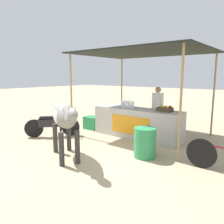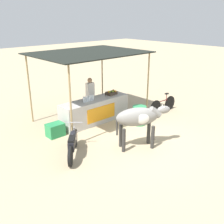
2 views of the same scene
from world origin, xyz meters
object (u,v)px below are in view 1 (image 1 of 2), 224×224
Objects in this scene: water_barrel at (145,143)px; motorcycle_parked at (53,124)px; vendor_behind_counter at (157,110)px; cooler_box at (92,123)px; stall_counter at (137,123)px; fruit_crate at (165,109)px; cow at (65,117)px.

water_barrel is 3.38m from motorcycle_parked.
vendor_behind_counter reaches higher than cooler_box.
vendor_behind_counter is 2.19× the size of water_barrel.
motorcycle_parked is (-3.37, -0.27, 0.05)m from water_barrel.
stall_counter is 1.95m from cooler_box.
stall_counter is at bearing -177.06° from fruit_crate.
cooler_box is 3.32m from water_barrel.
stall_counter is 1.11m from fruit_crate.
water_barrel is (1.13, -1.40, -0.10)m from stall_counter.
vendor_behind_counter reaches higher than cow.
vendor_behind_counter reaches higher than water_barrel.
fruit_crate reaches higher than motorcycle_parked.
water_barrel is at bearing -83.23° from fruit_crate.
vendor_behind_counter is at bearing 20.39° from cooler_box.
cooler_box is 3.14m from cow.
stall_counter is 6.82× the size of fruit_crate.
cow is at bearing -138.81° from water_barrel.
cow is at bearing -97.40° from stall_counter.
stall_counter reaches higher than water_barrel.
cow is (-1.48, -1.29, 0.66)m from water_barrel.
fruit_crate reaches higher than cooler_box.
motorcycle_parked is (-1.89, 1.02, -0.61)m from cow.
vendor_behind_counter is at bearing 130.33° from fruit_crate.
vendor_behind_counter is at bearing 109.68° from water_barrel.
stall_counter is at bearing 2.88° from cooler_box.
cooler_box is at bearing 156.94° from water_barrel.
cow is (-0.35, -2.69, 0.55)m from stall_counter.
stall_counter is at bearing 82.60° from cow.
stall_counter is 0.91m from vendor_behind_counter.
cow is at bearing -58.67° from cooler_box.
water_barrel is at bearing -70.32° from vendor_behind_counter.
cow is 2.23m from motorcycle_parked.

